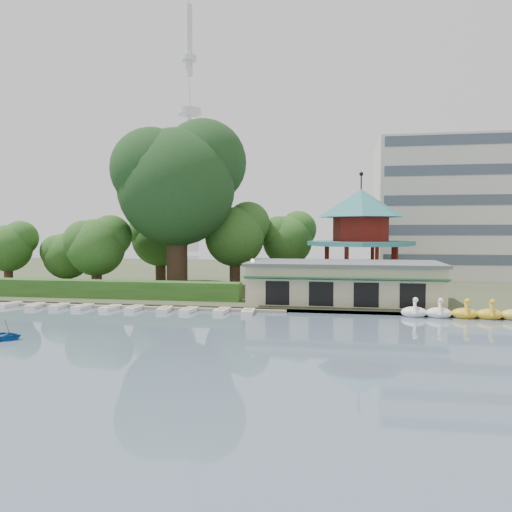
% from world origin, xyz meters
% --- Properties ---
extents(ground_plane, '(220.00, 220.00, 0.00)m').
position_xyz_m(ground_plane, '(0.00, 0.00, 0.00)').
color(ground_plane, slate).
rests_on(ground_plane, ground).
extents(shore, '(220.00, 70.00, 0.40)m').
position_xyz_m(shore, '(0.00, 52.00, 0.20)').
color(shore, '#424930').
rests_on(shore, ground).
extents(embankment, '(220.00, 0.60, 0.30)m').
position_xyz_m(embankment, '(0.00, 17.30, 0.15)').
color(embankment, gray).
rests_on(embankment, ground).
extents(dock, '(34.00, 1.60, 0.24)m').
position_xyz_m(dock, '(-12.00, 17.20, 0.12)').
color(dock, gray).
rests_on(dock, ground).
extents(boathouse, '(18.60, 9.39, 3.90)m').
position_xyz_m(boathouse, '(10.00, 21.97, 2.37)').
color(boathouse, beige).
rests_on(boathouse, shore).
extents(pavilion, '(12.40, 12.40, 13.50)m').
position_xyz_m(pavilion, '(12.00, 32.00, 7.48)').
color(pavilion, beige).
rests_on(pavilion, shore).
extents(office_building, '(38.00, 18.00, 20.00)m').
position_xyz_m(office_building, '(32.67, 49.00, 9.73)').
color(office_building, silver).
rests_on(office_building, shore).
extents(broadcast_tower, '(8.00, 8.00, 96.00)m').
position_xyz_m(broadcast_tower, '(-42.00, 140.00, 33.98)').
color(broadcast_tower, silver).
rests_on(broadcast_tower, ground).
extents(hedge, '(30.00, 2.00, 1.80)m').
position_xyz_m(hedge, '(-15.00, 20.50, 1.30)').
color(hedge, '#2E5C20').
rests_on(hedge, shore).
extents(lamp_post, '(0.36, 0.36, 4.28)m').
position_xyz_m(lamp_post, '(1.50, 19.00, 3.34)').
color(lamp_post, black).
rests_on(lamp_post, shore).
extents(big_tree, '(14.83, 13.81, 20.03)m').
position_xyz_m(big_tree, '(-8.82, 28.22, 13.31)').
color(big_tree, '#3A281C').
rests_on(big_tree, shore).
extents(small_trees, '(39.61, 17.25, 10.48)m').
position_xyz_m(small_trees, '(-12.41, 32.00, 6.30)').
color(small_trees, '#3A281C').
rests_on(small_trees, shore).
extents(swan_boats, '(14.16, 2.05, 1.92)m').
position_xyz_m(swan_boats, '(22.08, 16.54, 0.40)').
color(swan_boats, white).
rests_on(swan_boats, ground).
extents(moored_rowboats, '(29.76, 2.74, 0.36)m').
position_xyz_m(moored_rowboats, '(-12.64, 15.75, 0.18)').
color(moored_rowboats, white).
rests_on(moored_rowboats, ground).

